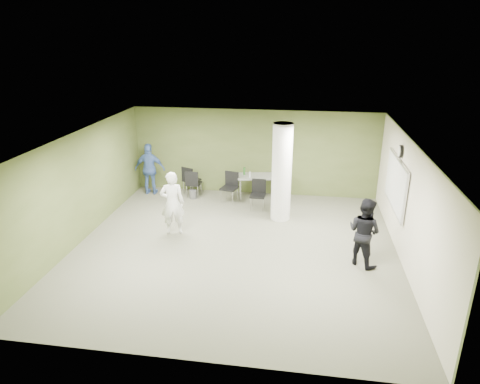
% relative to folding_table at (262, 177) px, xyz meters
% --- Properties ---
extents(floor, '(8.00, 8.00, 0.00)m').
position_rel_folding_table_xyz_m(floor, '(-0.31, -3.55, -0.72)').
color(floor, '#545643').
rests_on(floor, ground).
extents(ceiling, '(8.00, 8.00, 0.00)m').
position_rel_folding_table_xyz_m(ceiling, '(-0.31, -3.55, 2.08)').
color(ceiling, white).
rests_on(ceiling, wall_back).
extents(wall_back, '(8.00, 2.80, 0.02)m').
position_rel_folding_table_xyz_m(wall_back, '(-0.31, 0.45, 0.68)').
color(wall_back, '#485628').
rests_on(wall_back, floor).
extents(wall_left, '(0.02, 8.00, 2.80)m').
position_rel_folding_table_xyz_m(wall_left, '(-4.31, -3.55, 0.68)').
color(wall_left, '#485628').
rests_on(wall_left, floor).
extents(wall_right_cream, '(0.02, 8.00, 2.80)m').
position_rel_folding_table_xyz_m(wall_right_cream, '(3.69, -3.55, 0.68)').
color(wall_right_cream, beige).
rests_on(wall_right_cream, floor).
extents(column, '(0.56, 0.56, 2.80)m').
position_rel_folding_table_xyz_m(column, '(0.69, -1.55, 0.68)').
color(column, silver).
rests_on(column, floor).
extents(whiteboard, '(0.05, 2.30, 1.30)m').
position_rel_folding_table_xyz_m(whiteboard, '(3.62, -2.35, 0.78)').
color(whiteboard, silver).
rests_on(whiteboard, wall_right_cream).
extents(wall_clock, '(0.06, 0.32, 0.32)m').
position_rel_folding_table_xyz_m(wall_clock, '(3.62, -2.35, 1.63)').
color(wall_clock, black).
rests_on(wall_clock, wall_right_cream).
extents(folding_table, '(1.72, 0.99, 1.02)m').
position_rel_folding_table_xyz_m(folding_table, '(0.00, 0.00, 0.00)').
color(folding_table, gray).
rests_on(folding_table, floor).
extents(wastebasket, '(0.24, 0.24, 0.28)m').
position_rel_folding_table_xyz_m(wastebasket, '(-2.22, -0.36, -0.58)').
color(wastebasket, '#4C4C4C').
rests_on(wastebasket, floor).
extents(chair_back_left, '(0.62, 0.62, 0.94)m').
position_rel_folding_table_xyz_m(chair_back_left, '(-2.41, 0.02, -0.17)').
color(chair_back_left, black).
rests_on(chair_back_left, floor).
extents(chair_back_right, '(0.48, 0.48, 0.92)m').
position_rel_folding_table_xyz_m(chair_back_right, '(-2.23, -0.27, -0.18)').
color(chair_back_right, black).
rests_on(chair_back_right, floor).
extents(chair_table_left, '(0.58, 0.58, 0.96)m').
position_rel_folding_table_xyz_m(chair_table_left, '(-0.97, -0.43, -0.16)').
color(chair_table_left, black).
rests_on(chair_table_left, floor).
extents(chair_table_right, '(0.47, 0.47, 0.91)m').
position_rel_folding_table_xyz_m(chair_table_right, '(-0.03, -0.88, -0.19)').
color(chair_table_right, black).
rests_on(chair_table_right, floor).
extents(woman_white, '(0.72, 0.57, 1.74)m').
position_rel_folding_table_xyz_m(woman_white, '(-2.08, -2.95, 0.15)').
color(woman_white, silver).
rests_on(woman_white, floor).
extents(man_black, '(1.01, 0.98, 1.63)m').
position_rel_folding_table_xyz_m(man_black, '(2.73, -3.86, 0.10)').
color(man_black, black).
rests_on(man_black, floor).
extents(man_blue, '(1.03, 0.48, 1.71)m').
position_rel_folding_table_xyz_m(man_blue, '(-3.71, -0.15, 0.14)').
color(man_blue, '#405E9E').
rests_on(man_blue, floor).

